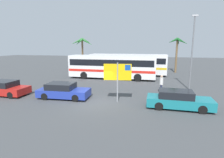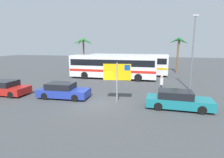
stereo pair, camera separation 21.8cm
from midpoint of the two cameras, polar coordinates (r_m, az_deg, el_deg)
ground at (r=14.40m, az=-5.06°, el=-7.63°), size 120.00×120.00×0.00m
bus_front_coach at (r=24.41m, az=0.47°, el=4.28°), size 11.74×2.64×3.17m
bus_rear_coach at (r=27.92m, az=5.52°, el=5.04°), size 11.74×2.64×3.17m
ferry_sign at (r=14.05m, az=2.26°, el=1.71°), size 2.19×0.36×3.20m
car_red at (r=19.16m, az=-30.45°, el=-2.49°), size 3.96×1.92×1.32m
car_teal at (r=13.82m, az=20.69°, el=-6.34°), size 4.58×1.75×1.32m
car_blue at (r=16.09m, az=-15.01°, el=-3.63°), size 4.48×2.08×1.32m
pedestrian_near_sign at (r=17.46m, az=15.91°, el=-1.16°), size 0.32×0.32×1.78m
lamp_post_left_side at (r=19.61m, az=24.76°, el=8.34°), size 0.56×0.20×7.43m
palm_tree_seaside at (r=31.98m, az=-8.99°, el=10.79°), size 3.64×3.89×5.79m
palm_tree_inland at (r=31.65m, az=20.67°, el=10.23°), size 3.28×3.51×5.78m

